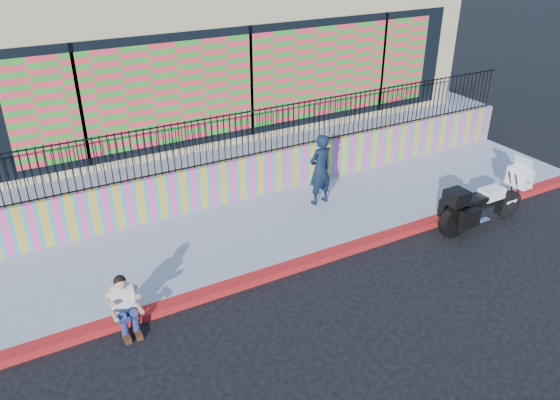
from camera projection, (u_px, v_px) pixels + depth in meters
ground at (338, 255)px, 11.94m from camera, size 90.00×90.00×0.00m
red_curb at (338, 252)px, 11.90m from camera, size 16.00×0.30×0.15m
sidewalk at (299, 220)px, 13.18m from camera, size 16.00×3.00×0.15m
mural_wall at (268, 172)px, 14.14m from camera, size 16.00×0.20×1.10m
metal_fence at (268, 130)px, 13.61m from camera, size 15.80×0.04×1.20m
elevated_platform at (197, 118)px, 18.13m from camera, size 16.00×10.00×1.25m
storefront_building at (193, 39)px, 16.75m from camera, size 14.00×8.06×4.00m
police_motorcycle at (483, 202)px, 12.75m from camera, size 2.50×0.83×1.56m
police_officer at (320, 170)px, 13.40m from camera, size 0.72×0.52×1.82m
seated_man at (126, 310)px, 9.57m from camera, size 0.54×0.71×1.06m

